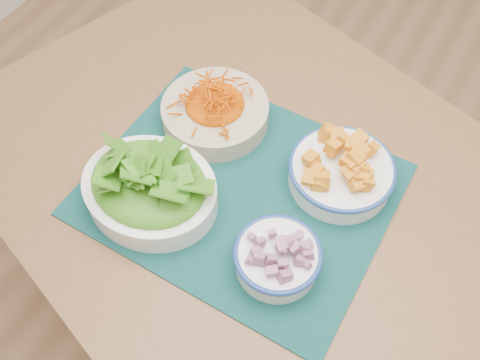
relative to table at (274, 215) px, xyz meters
The scene contains 7 objects.
ground 0.68m from the table, 79.90° to the left, with size 4.00×4.00×0.00m, color #AC7A53.
table is the anchor object (origin of this frame).
placemat 0.11m from the table, 152.81° to the right, with size 0.55×0.45×0.00m, color #072929.
carrot_bowl 0.25m from the table, 155.10° to the left, with size 0.28×0.28×0.08m.
squash_bowl 0.19m from the table, 40.68° to the left, with size 0.24×0.24×0.10m.
lettuce_bowl 0.28m from the table, 144.44° to the right, with size 0.26×0.23×0.11m.
onion_bowl 0.20m from the table, 61.51° to the right, with size 0.19×0.19×0.07m.
Camera 1 is at (0.20, -0.65, 1.61)m, focal length 40.00 mm.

